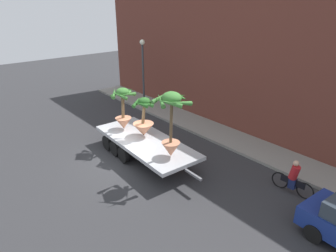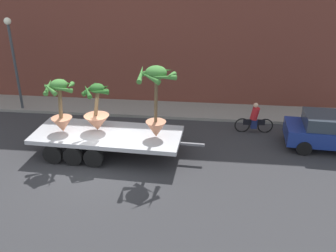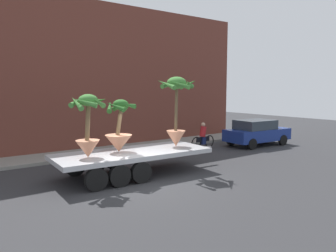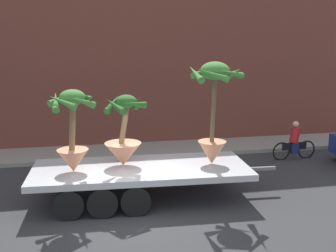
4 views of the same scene
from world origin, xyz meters
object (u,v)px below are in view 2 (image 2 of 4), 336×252
object	(u,v)px
flatbed_trailer	(102,137)
parked_car	(334,131)
cyclist	(254,119)
potted_palm_middle	(97,113)
street_lamp	(13,52)
potted_palm_front	(156,98)
potted_palm_rear	(61,107)

from	to	relation	value
flatbed_trailer	parked_car	bearing A→B (deg)	8.95
cyclist	parked_car	xyz separation A→B (m)	(3.26, -1.28, 0.16)
potted_palm_middle	parked_car	distance (m)	10.26
cyclist	street_lamp	world-z (taller)	street_lamp
cyclist	potted_palm_front	bearing A→B (deg)	-145.17
parked_car	potted_palm_middle	bearing A→B (deg)	-172.56
potted_palm_front	parked_car	world-z (taller)	potted_palm_front
cyclist	parked_car	bearing A→B (deg)	-21.41
flatbed_trailer	parked_car	size ratio (longest dim) A/B	1.71
potted_palm_rear	street_lamp	size ratio (longest dim) A/B	0.48
potted_palm_rear	cyclist	distance (m)	8.90
cyclist	parked_car	distance (m)	3.51
flatbed_trailer	potted_palm_middle	bearing A→B (deg)	130.96
flatbed_trailer	potted_palm_front	bearing A→B (deg)	-3.32
potted_palm_rear	street_lamp	distance (m)	5.97
flatbed_trailer	parked_car	distance (m)	10.05
flatbed_trailer	cyclist	bearing A→B (deg)	23.11
potted_palm_rear	cyclist	size ratio (longest dim) A/B	1.25
parked_car	street_lamp	xyz separation A→B (m)	(-15.59, 2.63, 2.40)
flatbed_trailer	potted_palm_front	xyz separation A→B (m)	(2.38, -0.14, 1.89)
potted_palm_front	cyclist	distance (m)	5.59
potted_palm_middle	parked_car	bearing A→B (deg)	7.44
potted_palm_front	street_lamp	distance (m)	9.15
potted_palm_rear	cyclist	world-z (taller)	potted_palm_rear
flatbed_trailer	street_lamp	xyz separation A→B (m)	(-5.67, 4.19, 2.46)
potted_palm_middle	parked_car	world-z (taller)	potted_palm_middle
potted_palm_rear	potted_palm_front	distance (m)	4.04
potted_palm_front	parked_car	bearing A→B (deg)	12.69
potted_palm_front	parked_car	size ratio (longest dim) A/B	0.71
potted_palm_middle	potted_palm_front	bearing A→B (deg)	-8.30
parked_car	potted_palm_rear	bearing A→B (deg)	-172.01
parked_car	street_lamp	distance (m)	15.99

